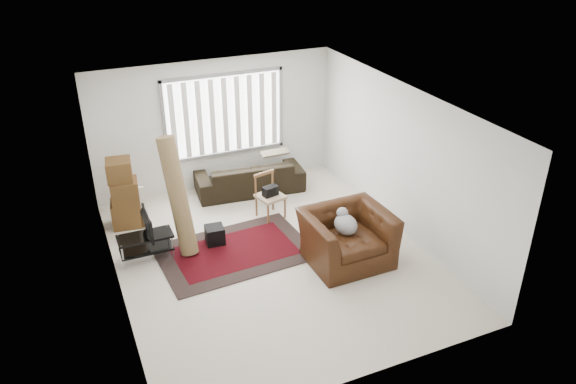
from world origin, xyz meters
The scene contains 11 objects.
room centered at (0.03, 0.51, 1.76)m, with size 6.00×6.02×2.71m.
persian_rug centered at (-0.53, 0.38, 0.01)m, with size 2.65×1.86×0.02m.
tv_stand centered at (-1.95, 0.78, 0.33)m, with size 0.91×0.41×0.45m.
tv centered at (-1.95, 0.78, 0.67)m, with size 0.74×0.10×0.42m, color black.
subwoofer centered at (-0.76, 0.77, 0.18)m, with size 0.32×0.32×0.32m, color black.
moving_boxes centered at (-2.06, 2.06, 0.61)m, with size 0.60×0.56×1.31m.
white_flatpack centered at (-1.99, 1.97, 0.37)m, with size 0.58×0.08×0.74m, color silver.
rolled_rug centered at (-1.33, 0.83, 1.03)m, with size 0.31×0.31×2.05m, color brown.
sofa centered at (0.51, 2.45, 0.42)m, with size 2.20×0.95×0.85m, color black.
side_chair centered at (0.50, 1.29, 0.48)m, with size 0.56×0.56×0.87m.
armchair centered at (1.11, -0.61, 0.51)m, with size 1.39×1.22×1.02m.
Camera 1 is at (-2.94, -7.45, 5.38)m, focal length 35.00 mm.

